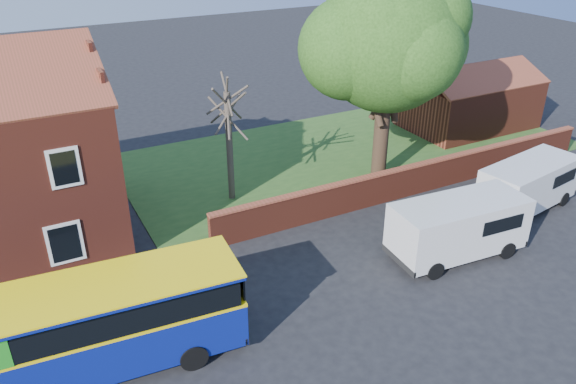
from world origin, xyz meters
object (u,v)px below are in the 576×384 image
van_far (529,183)px  large_tree (387,43)px  van_near (458,226)px  bus (64,331)px

van_far → large_tree: large_tree is taller
van_near → van_far: bearing=19.0°
bus → van_far: bus is taller
large_tree → van_near: bearing=-102.1°
van_near → van_far: van_near is taller
bus → large_tree: (16.68, 7.31, 5.30)m
van_far → large_tree: bearing=114.7°
bus → van_near: (15.04, -0.36, -0.35)m
bus → van_far: 20.84m
van_near → large_tree: large_tree is taller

